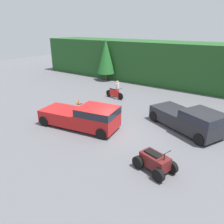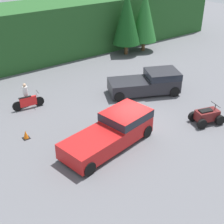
# 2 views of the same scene
# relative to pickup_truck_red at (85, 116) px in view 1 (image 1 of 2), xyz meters

# --- Properties ---
(ground_plane) EXTENTS (80.00, 80.00, 0.00)m
(ground_plane) POSITION_rel_pickup_truck_red_xyz_m (2.15, 0.65, -0.94)
(ground_plane) COLOR #5B5B60
(hillside_backdrop) EXTENTS (44.00, 6.00, 5.15)m
(hillside_backdrop) POSITION_rel_pickup_truck_red_xyz_m (2.15, 16.65, 1.64)
(hillside_backdrop) COLOR #235123
(hillside_backdrop) RESTS_ON ground_plane
(tree_left) EXTENTS (2.41, 2.41, 5.48)m
(tree_left) POSITION_rel_pickup_truck_red_xyz_m (-7.97, 13.00, 2.28)
(tree_left) COLOR brown
(tree_left) RESTS_ON ground_plane
(pickup_truck_red) EXTENTS (6.15, 3.25, 1.75)m
(pickup_truck_red) POSITION_rel_pickup_truck_red_xyz_m (0.00, 0.00, 0.00)
(pickup_truck_red) COLOR red
(pickup_truck_red) RESTS_ON ground_plane
(pickup_truck_second) EXTENTS (5.80, 4.19, 1.75)m
(pickup_truck_second) POSITION_rel_pickup_truck_red_xyz_m (6.35, 3.92, -0.00)
(pickup_truck_second) COLOR #232328
(pickup_truck_second) RESTS_ON ground_plane
(dirt_bike) EXTENTS (2.28, 0.60, 1.16)m
(dirt_bike) POSITION_rel_pickup_truck_red_xyz_m (-2.36, 7.06, -0.45)
(dirt_bike) COLOR black
(dirt_bike) RESTS_ON ground_plane
(quad_atv) EXTENTS (2.30, 1.75, 1.28)m
(quad_atv) POSITION_rel_pickup_truck_red_xyz_m (6.32, -1.70, -0.42)
(quad_atv) COLOR black
(quad_atv) RESTS_ON ground_plane
(rider_person) EXTENTS (0.42, 0.42, 1.76)m
(rider_person) POSITION_rel_pickup_truck_red_xyz_m (-2.31, 7.50, 0.02)
(rider_person) COLOR black
(rider_person) RESTS_ON ground_plane
(traffic_cone) EXTENTS (0.42, 0.42, 0.55)m
(traffic_cone) POSITION_rel_pickup_truck_red_xyz_m (-4.04, 3.55, -0.68)
(traffic_cone) COLOR black
(traffic_cone) RESTS_ON ground_plane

